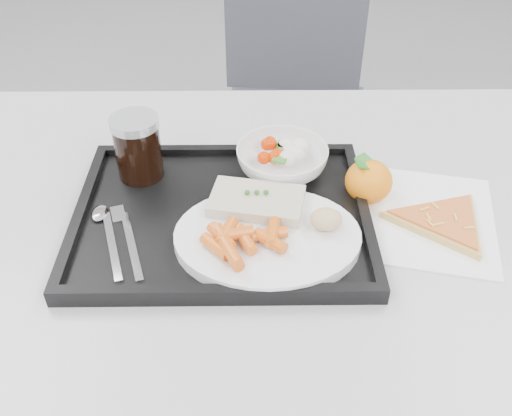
{
  "coord_description": "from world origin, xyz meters",
  "views": [
    {
      "loc": [
        -0.03,
        -0.4,
        1.33
      ],
      "look_at": [
        -0.02,
        0.28,
        0.77
      ],
      "focal_mm": 40.0,
      "sensor_mm": 36.0,
      "label": 1
    }
  ],
  "objects_px": {
    "salad_bowl": "(282,161)",
    "dinner_plate": "(267,237)",
    "chair": "(296,84)",
    "cola_glass": "(138,146)",
    "pizza_slice": "(443,221)",
    "tangerine": "(369,181)",
    "table": "(268,239)",
    "tray": "(223,216)"
  },
  "relations": [
    {
      "from": "salad_bowl",
      "to": "dinner_plate",
      "type": "bearing_deg",
      "value": -99.37
    },
    {
      "from": "chair",
      "to": "cola_glass",
      "type": "relative_size",
      "value": 8.61
    },
    {
      "from": "chair",
      "to": "pizza_slice",
      "type": "xyz_separation_m",
      "value": [
        0.16,
        -0.89,
        0.22
      ]
    },
    {
      "from": "chair",
      "to": "salad_bowl",
      "type": "height_order",
      "value": "chair"
    },
    {
      "from": "dinner_plate",
      "to": "tangerine",
      "type": "height_order",
      "value": "tangerine"
    },
    {
      "from": "salad_bowl",
      "to": "pizza_slice",
      "type": "xyz_separation_m",
      "value": [
        0.24,
        -0.13,
        -0.03
      ]
    },
    {
      "from": "cola_glass",
      "to": "dinner_plate",
      "type": "bearing_deg",
      "value": -39.41
    },
    {
      "from": "chair",
      "to": "pizza_slice",
      "type": "bearing_deg",
      "value": -79.9
    },
    {
      "from": "chair",
      "to": "dinner_plate",
      "type": "relative_size",
      "value": 3.44
    },
    {
      "from": "salad_bowl",
      "to": "table",
      "type": "bearing_deg",
      "value": -106.75
    },
    {
      "from": "salad_bowl",
      "to": "pizza_slice",
      "type": "height_order",
      "value": "salad_bowl"
    },
    {
      "from": "table",
      "to": "tangerine",
      "type": "xyz_separation_m",
      "value": [
        0.16,
        0.02,
        0.1
      ]
    },
    {
      "from": "table",
      "to": "dinner_plate",
      "type": "height_order",
      "value": "dinner_plate"
    },
    {
      "from": "dinner_plate",
      "to": "pizza_slice",
      "type": "distance_m",
      "value": 0.28
    },
    {
      "from": "chair",
      "to": "dinner_plate",
      "type": "distance_m",
      "value": 0.98
    },
    {
      "from": "cola_glass",
      "to": "pizza_slice",
      "type": "distance_m",
      "value": 0.5
    },
    {
      "from": "tray",
      "to": "salad_bowl",
      "type": "distance_m",
      "value": 0.15
    },
    {
      "from": "tray",
      "to": "chair",
      "type": "bearing_deg",
      "value": 78.41
    },
    {
      "from": "pizza_slice",
      "to": "table",
      "type": "bearing_deg",
      "value": 170.13
    },
    {
      "from": "table",
      "to": "tangerine",
      "type": "height_order",
      "value": "tangerine"
    },
    {
      "from": "salad_bowl",
      "to": "cola_glass",
      "type": "xyz_separation_m",
      "value": [
        -0.24,
        -0.0,
        0.03
      ]
    },
    {
      "from": "salad_bowl",
      "to": "cola_glass",
      "type": "distance_m",
      "value": 0.24
    },
    {
      "from": "chair",
      "to": "tangerine",
      "type": "distance_m",
      "value": 0.86
    },
    {
      "from": "tray",
      "to": "dinner_plate",
      "type": "relative_size",
      "value": 1.67
    },
    {
      "from": "chair",
      "to": "tray",
      "type": "distance_m",
      "value": 0.92
    },
    {
      "from": "chair",
      "to": "pizza_slice",
      "type": "relative_size",
      "value": 4.09
    },
    {
      "from": "tray",
      "to": "salad_bowl",
      "type": "bearing_deg",
      "value": 48.0
    },
    {
      "from": "chair",
      "to": "tangerine",
      "type": "xyz_separation_m",
      "value": [
        0.05,
        -0.82,
        0.25
      ]
    },
    {
      "from": "dinner_plate",
      "to": "tangerine",
      "type": "xyz_separation_m",
      "value": [
        0.16,
        0.12,
        0.01
      ]
    },
    {
      "from": "table",
      "to": "tangerine",
      "type": "bearing_deg",
      "value": 8.72
    },
    {
      "from": "cola_glass",
      "to": "tangerine",
      "type": "bearing_deg",
      "value": -7.76
    },
    {
      "from": "pizza_slice",
      "to": "chair",
      "type": "bearing_deg",
      "value": 100.1
    },
    {
      "from": "table",
      "to": "cola_glass",
      "type": "xyz_separation_m",
      "value": [
        -0.21,
        0.08,
        0.14
      ]
    },
    {
      "from": "table",
      "to": "chair",
      "type": "height_order",
      "value": "chair"
    },
    {
      "from": "tray",
      "to": "cola_glass",
      "type": "height_order",
      "value": "cola_glass"
    },
    {
      "from": "salad_bowl",
      "to": "tangerine",
      "type": "bearing_deg",
      "value": -21.86
    },
    {
      "from": "dinner_plate",
      "to": "table",
      "type": "bearing_deg",
      "value": 87.06
    },
    {
      "from": "table",
      "to": "dinner_plate",
      "type": "relative_size",
      "value": 4.44
    },
    {
      "from": "pizza_slice",
      "to": "salad_bowl",
      "type": "bearing_deg",
      "value": 152.62
    },
    {
      "from": "chair",
      "to": "pizza_slice",
      "type": "distance_m",
      "value": 0.93
    },
    {
      "from": "table",
      "to": "dinner_plate",
      "type": "xyz_separation_m",
      "value": [
        -0.0,
        -0.09,
        0.09
      ]
    },
    {
      "from": "tangerine",
      "to": "chair",
      "type": "bearing_deg",
      "value": 93.7
    }
  ]
}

